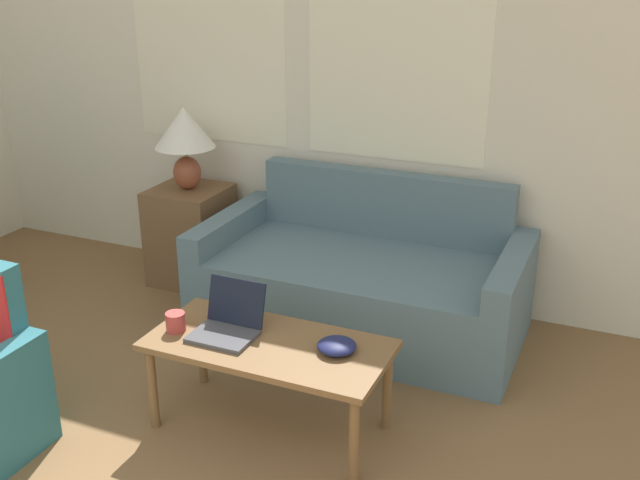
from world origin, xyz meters
name	(u,v)px	position (x,y,z in m)	size (l,w,h in m)	color
wall_back	(310,85)	(0.00, 4.00, 1.31)	(6.06, 0.06, 2.60)	silver
couch	(364,283)	(0.56, 3.51, 0.27)	(1.84, 0.94, 0.85)	slate
side_table	(191,235)	(-0.72, 3.67, 0.32)	(0.46, 0.46, 0.64)	brown
table_lamp	(185,134)	(-0.72, 3.67, 1.00)	(0.39, 0.39, 0.53)	brown
coffee_table	(269,352)	(0.52, 2.38, 0.40)	(1.09, 0.52, 0.45)	brown
laptop	(228,323)	(0.31, 2.38, 0.50)	(0.28, 0.28, 0.23)	#47474C
cup_navy	(176,322)	(0.08, 2.30, 0.49)	(0.09, 0.09, 0.09)	#B23D38
snack_bowl	(337,346)	(0.83, 2.43, 0.47)	(0.17, 0.17, 0.05)	#191E4C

